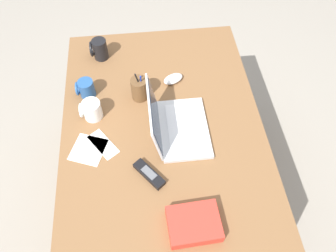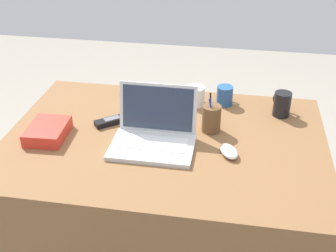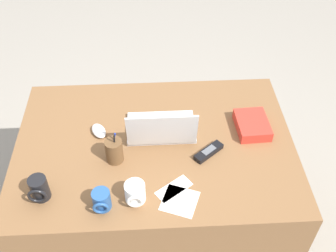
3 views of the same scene
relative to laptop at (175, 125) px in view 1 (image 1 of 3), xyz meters
The scene contains 12 objects.
ground_plane 0.76m from the laptop, 56.35° to the left, with size 6.00×6.00×0.00m, color gray.
desk 0.41m from the laptop, 56.35° to the left, with size 1.30×0.91×0.72m, color brown.
laptop is the anchor object (origin of this frame).
computer_mouse 0.30m from the laptop, ahead, with size 0.06×0.10×0.03m, color white.
coffee_mug_white 0.47m from the laptop, 57.17° to the left, with size 0.07×0.09×0.09m.
coffee_mug_tall 0.60m from the laptop, 33.14° to the left, with size 0.08×0.09×0.11m.
coffee_mug_spare 0.38m from the laptop, 71.56° to the left, with size 0.08×0.10×0.09m.
cordless_phone 0.25m from the laptop, 148.10° to the left, with size 0.15×0.13×0.03m.
pen_holder 0.26m from the laptop, 33.53° to the left, with size 0.08×0.08×0.17m.
snack_bag 0.44m from the laptop, behind, with size 0.15×0.19×0.05m, color red.
paper_note_near_laptop 0.32m from the laptop, 96.90° to the left, with size 0.16×0.07×0.00m, color white.
paper_note_left 0.39m from the laptop, 98.73° to the left, with size 0.14×0.14×0.00m, color white.
Camera 1 is at (-0.85, 0.07, 1.95)m, focal length 35.47 mm.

